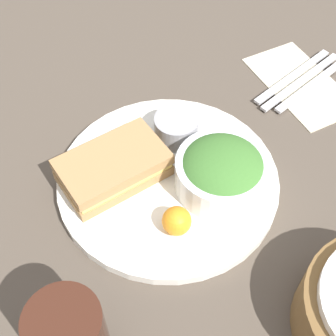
{
  "coord_description": "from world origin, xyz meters",
  "views": [
    {
      "loc": [
        0.18,
        0.35,
        0.55
      ],
      "look_at": [
        0.0,
        0.0,
        0.04
      ],
      "focal_mm": 50.0,
      "sensor_mm": 36.0,
      "label": 1
    }
  ],
  "objects_px": {
    "salad_bowl": "(222,171)",
    "plate": "(168,180)",
    "sandwich": "(113,167)",
    "knife": "(301,81)",
    "spoon": "(310,86)",
    "fork": "(293,76)",
    "dressing_cup": "(177,128)"
  },
  "relations": [
    {
      "from": "plate",
      "to": "spoon",
      "type": "height_order",
      "value": "plate"
    },
    {
      "from": "dressing_cup",
      "to": "spoon",
      "type": "height_order",
      "value": "dressing_cup"
    },
    {
      "from": "plate",
      "to": "knife",
      "type": "xyz_separation_m",
      "value": [
        -0.3,
        -0.08,
        -0.0
      ]
    },
    {
      "from": "salad_bowl",
      "to": "spoon",
      "type": "relative_size",
      "value": 0.74
    },
    {
      "from": "sandwich",
      "to": "fork",
      "type": "xyz_separation_m",
      "value": [
        -0.36,
        -0.07,
        -0.03
      ]
    },
    {
      "from": "fork",
      "to": "knife",
      "type": "distance_m",
      "value": 0.02
    },
    {
      "from": "knife",
      "to": "spoon",
      "type": "height_order",
      "value": "same"
    },
    {
      "from": "plate",
      "to": "spoon",
      "type": "relative_size",
      "value": 1.82
    },
    {
      "from": "sandwich",
      "to": "knife",
      "type": "relative_size",
      "value": 0.77
    },
    {
      "from": "fork",
      "to": "knife",
      "type": "relative_size",
      "value": 0.95
    },
    {
      "from": "plate",
      "to": "knife",
      "type": "height_order",
      "value": "plate"
    },
    {
      "from": "dressing_cup",
      "to": "spoon",
      "type": "xyz_separation_m",
      "value": [
        -0.26,
        -0.0,
        -0.03
      ]
    },
    {
      "from": "sandwich",
      "to": "fork",
      "type": "distance_m",
      "value": 0.37
    },
    {
      "from": "knife",
      "to": "spoon",
      "type": "distance_m",
      "value": 0.02
    },
    {
      "from": "sandwich",
      "to": "spoon",
      "type": "distance_m",
      "value": 0.37
    },
    {
      "from": "knife",
      "to": "spoon",
      "type": "relative_size",
      "value": 1.17
    },
    {
      "from": "sandwich",
      "to": "knife",
      "type": "xyz_separation_m",
      "value": [
        -0.37,
        -0.05,
        -0.03
      ]
    },
    {
      "from": "salad_bowl",
      "to": "dressing_cup",
      "type": "relative_size",
      "value": 1.91
    },
    {
      "from": "dressing_cup",
      "to": "spoon",
      "type": "bearing_deg",
      "value": -179.01
    },
    {
      "from": "salad_bowl",
      "to": "dressing_cup",
      "type": "xyz_separation_m",
      "value": [
        0.01,
        -0.11,
        -0.01
      ]
    },
    {
      "from": "plate",
      "to": "salad_bowl",
      "type": "bearing_deg",
      "value": 142.31
    },
    {
      "from": "fork",
      "to": "knife",
      "type": "xyz_separation_m",
      "value": [
        -0.0,
        0.02,
        0.0
      ]
    },
    {
      "from": "fork",
      "to": "spoon",
      "type": "distance_m",
      "value": 0.04
    },
    {
      "from": "sandwich",
      "to": "spoon",
      "type": "relative_size",
      "value": 0.9
    },
    {
      "from": "salad_bowl",
      "to": "spoon",
      "type": "distance_m",
      "value": 0.27
    },
    {
      "from": "dressing_cup",
      "to": "sandwich",
      "type": "bearing_deg",
      "value": 13.38
    },
    {
      "from": "salad_bowl",
      "to": "spoon",
      "type": "bearing_deg",
      "value": -155.49
    },
    {
      "from": "spoon",
      "to": "salad_bowl",
      "type": "bearing_deg",
      "value": -171.18
    },
    {
      "from": "salad_bowl",
      "to": "plate",
      "type": "bearing_deg",
      "value": -37.69
    },
    {
      "from": "dressing_cup",
      "to": "salad_bowl",
      "type": "bearing_deg",
      "value": 96.52
    },
    {
      "from": "sandwich",
      "to": "dressing_cup",
      "type": "distance_m",
      "value": 0.12
    },
    {
      "from": "sandwich",
      "to": "salad_bowl",
      "type": "height_order",
      "value": "salad_bowl"
    }
  ]
}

